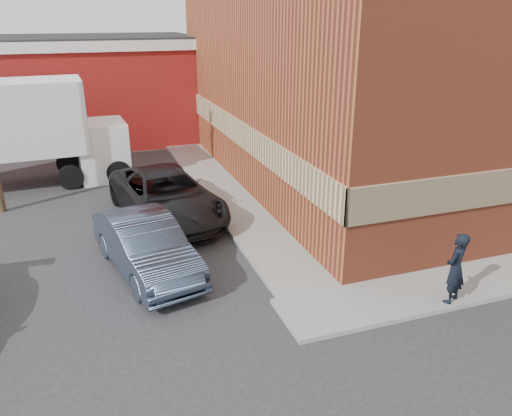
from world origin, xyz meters
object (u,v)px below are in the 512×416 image
object	(u,v)px
box_truck	(20,127)
brick_building	(393,64)
suv_a	(166,196)
sedan	(146,246)
man	(456,268)
warehouse	(47,90)

from	to	relation	value
box_truck	brick_building	bearing A→B (deg)	-13.31
suv_a	sedan	bearing A→B (deg)	-117.00
brick_building	suv_a	distance (m)	11.43
sedan	brick_building	bearing A→B (deg)	15.94
man	sedan	bearing A→B (deg)	-58.50
man	suv_a	world-z (taller)	man
brick_building	warehouse	distance (m)	18.30
suv_a	brick_building	bearing A→B (deg)	5.19
brick_building	suv_a	bearing A→B (deg)	-165.79
suv_a	box_truck	size ratio (longest dim) A/B	0.69
sedan	suv_a	world-z (taller)	suv_a
man	box_truck	xyz separation A→B (m)	(-10.41, 13.39, 1.45)
sedan	box_truck	xyz separation A→B (m)	(-3.62, 9.16, 1.69)
warehouse	man	world-z (taller)	warehouse
box_truck	sedan	bearing A→B (deg)	-71.22
warehouse	suv_a	size ratio (longest dim) A/B	2.69
warehouse	suv_a	bearing A→B (deg)	-73.42
man	suv_a	size ratio (longest dim) A/B	0.30
man	suv_a	xyz separation A→B (m)	(-5.60, 7.90, -0.18)
man	box_truck	bearing A→B (deg)	-78.75
brick_building	warehouse	bearing A→B (deg)	142.80
warehouse	man	size ratio (longest dim) A/B	9.01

